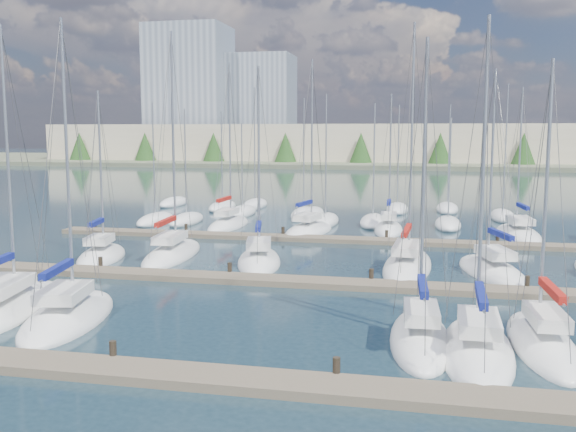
% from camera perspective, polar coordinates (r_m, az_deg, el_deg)
% --- Properties ---
extents(ground, '(400.00, 400.00, 0.00)m').
position_cam_1_polar(ground, '(77.99, 7.07, 1.42)').
color(ground, '#1F333E').
rests_on(ground, ground).
extents(dock_near, '(44.00, 1.93, 1.10)m').
position_cam_1_polar(dock_near, '(21.94, -6.74, -14.11)').
color(dock_near, '#6B5E4C').
rests_on(dock_near, ground).
extents(dock_mid, '(44.00, 1.93, 1.10)m').
position_cam_1_polar(dock_mid, '(34.89, 0.69, -5.85)').
color(dock_mid, '#6B5E4C').
rests_on(dock_mid, ground).
extents(dock_far, '(44.00, 1.93, 1.10)m').
position_cam_1_polar(dock_far, '(48.43, 3.96, -2.09)').
color(dock_far, '#6B5E4C').
rests_on(dock_far, ground).
extents(sailboat_c, '(4.61, 8.71, 13.75)m').
position_cam_1_polar(sailboat_c, '(30.00, -18.93, -8.45)').
color(sailboat_c, white).
rests_on(sailboat_c, ground).
extents(sailboat_f, '(2.68, 8.14, 11.67)m').
position_cam_1_polar(sailboat_f, '(26.82, 21.68, -10.47)').
color(sailboat_f, white).
rests_on(sailboat_f, ground).
extents(sailboat_d, '(2.71, 7.64, 12.51)m').
position_cam_1_polar(sailboat_d, '(26.01, 11.66, -10.63)').
color(sailboat_d, white).
rests_on(sailboat_d, ground).
extents(sailboat_q, '(3.77, 8.81, 12.40)m').
position_cam_1_polar(sailboat_q, '(53.69, 19.78, -1.55)').
color(sailboat_q, white).
rests_on(sailboat_q, ground).
extents(sailboat_i, '(3.50, 9.74, 15.38)m').
position_cam_1_polar(sailboat_i, '(43.17, -10.24, -3.32)').
color(sailboat_i, white).
rests_on(sailboat_i, ground).
extents(sailboat_b, '(4.88, 10.54, 13.72)m').
position_cam_1_polar(sailboat_b, '(32.33, -23.66, -7.55)').
color(sailboat_b, white).
rests_on(sailboat_b, ground).
extents(sailboat_e, '(2.85, 8.28, 13.10)m').
position_cam_1_polar(sailboat_e, '(25.27, 16.46, -11.34)').
color(sailboat_e, white).
rests_on(sailboat_e, ground).
extents(sailboat_j, '(4.31, 8.05, 12.96)m').
position_cam_1_polar(sailboat_j, '(40.25, -2.58, -4.01)').
color(sailboat_j, white).
rests_on(sailboat_j, ground).
extents(sailboat_l, '(4.80, 8.63, 12.49)m').
position_cam_1_polar(sailboat_l, '(39.12, 17.67, -4.71)').
color(sailboat_l, white).
rests_on(sailboat_l, ground).
extents(sailboat_k, '(3.33, 10.46, 15.37)m').
position_cam_1_polar(sailboat_k, '(39.58, 10.58, -4.32)').
color(sailboat_k, white).
rests_on(sailboat_k, ground).
extents(sailboat_h, '(3.88, 7.07, 11.55)m').
position_cam_1_polar(sailboat_h, '(43.38, -16.25, -3.46)').
color(sailboat_h, white).
rests_on(sailboat_h, ground).
extents(sailboat_o, '(4.27, 8.27, 14.72)m').
position_cam_1_polar(sailboat_o, '(52.45, 1.84, -1.29)').
color(sailboat_o, white).
rests_on(sailboat_o, ground).
extents(sailboat_n, '(2.70, 8.24, 14.71)m').
position_cam_1_polar(sailboat_n, '(55.87, -5.32, -0.77)').
color(sailboat_n, white).
rests_on(sailboat_n, ground).
extents(sailboat_p, '(2.57, 7.00, 12.00)m').
position_cam_1_polar(sailboat_p, '(53.71, 8.93, -1.17)').
color(sailboat_p, white).
rests_on(sailboat_p, ground).
extents(distant_boats, '(36.93, 20.75, 13.30)m').
position_cam_1_polar(distant_boats, '(62.52, 1.79, 0.24)').
color(distant_boats, '#9EA0A5').
rests_on(distant_boats, ground).
extents(shoreline, '(400.00, 60.00, 38.00)m').
position_cam_1_polar(shoreline, '(168.23, 5.26, 7.23)').
color(shoreline, '#666B51').
rests_on(shoreline, ground).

